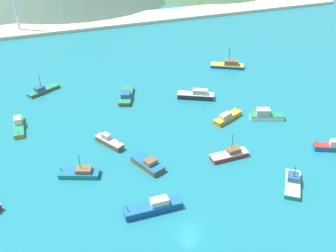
# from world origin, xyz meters

# --- Properties ---
(ground) EXTENTS (260.00, 280.00, 0.50)m
(ground) POSITION_xyz_m (0.00, 30.00, -0.25)
(ground) COLOR teal
(fishing_boat_0) EXTENTS (8.90, 5.84, 2.60)m
(fishing_boat_0) POSITION_xyz_m (32.89, 28.83, 0.94)
(fishing_boat_0) COLOR silver
(fishing_boat_0) RESTS_ON ground
(fishing_boat_1) EXTENTS (7.63, 4.92, 2.50)m
(fishing_boat_1) POSITION_xyz_m (39.13, 11.65, 0.89)
(fishing_boat_1) COLOR #1E5BA8
(fishing_boat_1) RESTS_ON ground
(fishing_boat_3) EXTENTS (6.80, 11.22, 2.22)m
(fishing_boat_3) POSITION_xyz_m (2.92, 51.62, 0.76)
(fishing_boat_3) COLOR brown
(fishing_boat_3) RESTS_ON ground
(fishing_boat_4) EXTENTS (5.86, 8.36, 2.22)m
(fishing_boat_4) POSITION_xyz_m (-0.96, 19.84, 0.78)
(fishing_boat_4) COLOR brown
(fishing_boat_4) RESTS_ON ground
(fishing_boat_5) EXTENTS (10.63, 2.62, 2.88)m
(fishing_boat_5) POSITION_xyz_m (-4.02, 7.00, 0.91)
(fishing_boat_5) COLOR #14478C
(fishing_boat_5) RESTS_ON ground
(fishing_boat_6) EXTENTS (10.69, 7.83, 6.38)m
(fishing_boat_6) POSITION_xyz_m (39.05, 60.73, 0.91)
(fishing_boat_6) COLOR #14478C
(fishing_boat_6) RESTS_ON ground
(fishing_boat_7) EXTENTS (9.04, 5.74, 2.41)m
(fishing_boat_7) POSITION_xyz_m (23.43, 31.33, 0.80)
(fishing_boat_7) COLOR orange
(fishing_boat_7) RESTS_ON ground
(fishing_boat_8) EXTENTS (8.63, 5.70, 5.16)m
(fishing_boat_8) POSITION_xyz_m (-14.72, 21.83, 0.69)
(fishing_boat_8) COLOR #198466
(fishing_boat_8) RESTS_ON ground
(fishing_boat_9) EXTENTS (2.75, 9.62, 2.50)m
(fishing_boat_9) POSITION_xyz_m (-25.51, 45.14, 0.79)
(fishing_boat_9) COLOR orange
(fishing_boat_9) RESTS_ON ground
(fishing_boat_11) EXTENTS (7.18, 8.38, 4.49)m
(fishing_boat_11) POSITION_xyz_m (23.59, 4.19, 0.76)
(fishing_boat_11) COLOR #198466
(fishing_boat_11) RESTS_ON ground
(fishing_boat_12) EXTENTS (5.47, 7.68, 2.88)m
(fishing_boat_12) POSITION_xyz_m (-6.72, 30.67, 0.89)
(fishing_boat_12) COLOR brown
(fishing_boat_12) RESTS_ON ground
(fishing_boat_13) EXTENTS (9.52, 6.75, 5.52)m
(fishing_boat_13) POSITION_xyz_m (-18.23, 63.06, 0.67)
(fishing_boat_13) COLOR brown
(fishing_boat_13) RESTS_ON ground
(fishing_boat_14) EXTENTS (9.94, 6.90, 2.72)m
(fishing_boat_14) POSITION_xyz_m (20.92, 44.71, 1.02)
(fishing_boat_14) COLOR #232328
(fishing_boat_14) RESTS_ON ground
(fishing_boat_15) EXTENTS (8.49, 2.66, 5.91)m
(fishing_boat_15) POSITION_xyz_m (16.62, 16.95, 0.77)
(fishing_boat_15) COLOR red
(fishing_boat_15) RESTS_ON ground
(beach_strip) EXTENTS (247.00, 16.04, 1.20)m
(beach_strip) POSITION_xyz_m (0.00, 120.65, 0.60)
(beach_strip) COLOR beige
(beach_strip) RESTS_ON ground
(radio_tower) EXTENTS (2.26, 1.81, 22.59)m
(radio_tower) POSITION_xyz_m (-21.67, 120.46, 11.52)
(radio_tower) COLOR silver
(radio_tower) RESTS_ON ground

